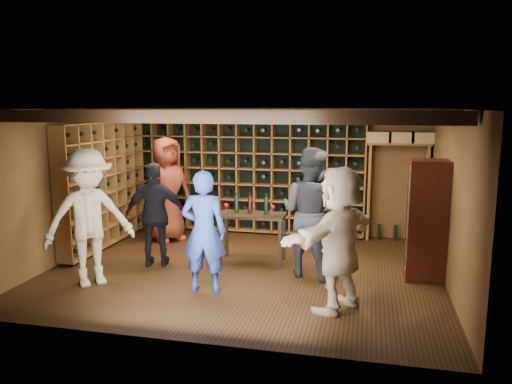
% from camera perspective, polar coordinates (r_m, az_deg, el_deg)
% --- Properties ---
extents(ground, '(6.00, 6.00, 0.00)m').
position_cam_1_polar(ground, '(7.95, -1.41, -8.86)').
color(ground, black).
rests_on(ground, ground).
extents(room_shell, '(6.00, 6.00, 6.00)m').
position_cam_1_polar(room_shell, '(7.58, -1.39, 8.86)').
color(room_shell, brown).
rests_on(room_shell, ground).
extents(wine_rack_back, '(4.65, 0.30, 2.20)m').
position_cam_1_polar(wine_rack_back, '(10.02, -1.07, 1.82)').
color(wine_rack_back, brown).
rests_on(wine_rack_back, ground).
extents(wine_rack_left, '(0.30, 2.65, 2.20)m').
position_cam_1_polar(wine_rack_left, '(9.49, -16.97, 0.93)').
color(wine_rack_left, brown).
rests_on(wine_rack_left, ground).
extents(crate_shelf, '(1.20, 0.32, 2.07)m').
position_cam_1_polar(crate_shelf, '(9.68, 16.05, 3.65)').
color(crate_shelf, brown).
rests_on(crate_shelf, ground).
extents(display_cabinet, '(0.55, 0.50, 1.75)m').
position_cam_1_polar(display_cabinet, '(7.73, 18.87, -3.34)').
color(display_cabinet, '#34120A').
rests_on(display_cabinet, ground).
extents(man_blue_shirt, '(0.66, 0.48, 1.70)m').
position_cam_1_polar(man_blue_shirt, '(6.88, -5.99, -4.52)').
color(man_blue_shirt, navy).
rests_on(man_blue_shirt, ground).
extents(man_grey_suit, '(1.15, 1.04, 1.95)m').
position_cam_1_polar(man_grey_suit, '(7.51, 6.20, -2.33)').
color(man_grey_suit, black).
rests_on(man_grey_suit, ground).
extents(guest_red_floral, '(1.08, 1.15, 1.98)m').
position_cam_1_polar(guest_red_floral, '(9.56, -10.11, 0.30)').
color(guest_red_floral, maroon).
rests_on(guest_red_floral, ground).
extents(guest_woman_black, '(1.05, 0.64, 1.67)m').
position_cam_1_polar(guest_woman_black, '(8.11, -11.36, -2.57)').
color(guest_woman_black, black).
rests_on(guest_woman_black, ground).
extents(guest_khaki, '(1.42, 1.40, 1.96)m').
position_cam_1_polar(guest_khaki, '(7.47, -18.56, -2.81)').
color(guest_khaki, gray).
rests_on(guest_khaki, ground).
extents(guest_beige, '(1.36, 1.73, 1.83)m').
position_cam_1_polar(guest_beige, '(6.30, 9.47, -5.31)').
color(guest_beige, tan).
rests_on(guest_beige, ground).
extents(tasting_table, '(1.09, 0.57, 1.09)m').
position_cam_1_polar(tasting_table, '(8.14, -0.48, -3.11)').
color(tasting_table, black).
rests_on(tasting_table, ground).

